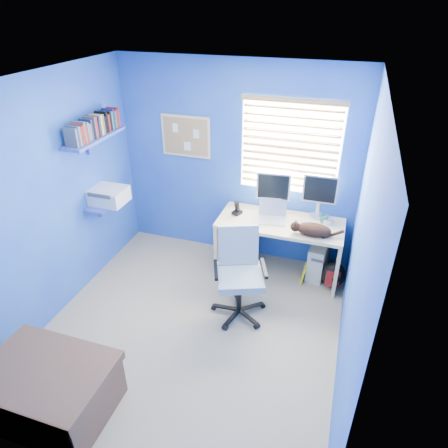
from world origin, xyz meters
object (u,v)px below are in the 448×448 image
(laptop, at_px, (272,212))
(tower_pc, at_px, (318,259))
(desk, at_px, (279,248))
(cat, at_px, (314,230))
(office_chair, at_px, (239,284))

(laptop, distance_m, tower_pc, 0.87)
(desk, relative_size, laptop, 4.49)
(cat, distance_m, office_chair, 1.03)
(laptop, distance_m, office_chair, 0.97)
(laptop, bearing_deg, cat, -28.37)
(cat, xyz_separation_m, tower_pc, (0.08, 0.30, -0.58))
(tower_pc, relative_size, office_chair, 0.45)
(desk, relative_size, cat, 3.82)
(cat, height_order, office_chair, office_chair)
(desk, distance_m, cat, 0.62)
(laptop, height_order, cat, laptop)
(tower_pc, xyz_separation_m, office_chair, (-0.75, -0.95, 0.15))
(cat, bearing_deg, laptop, 155.93)
(cat, xyz_separation_m, office_chair, (-0.67, -0.65, -0.44))
(tower_pc, bearing_deg, desk, -161.61)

